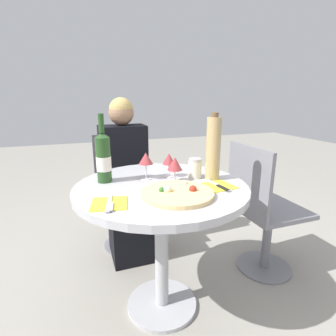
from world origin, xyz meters
TOP-DOWN VIEW (x-y plane):
  - ground_plane at (0.00, 0.00)m, footprint 12.00×12.00m
  - dining_table at (0.00, 0.00)m, footprint 0.89×0.89m
  - chair_behind_diner at (-0.07, 0.80)m, footprint 0.42×0.42m
  - seated_diner at (-0.07, 0.65)m, footprint 0.35×0.44m
  - chair_empty_side at (0.74, 0.09)m, footprint 0.42×0.42m
  - pizza_large at (0.02, -0.17)m, footprint 0.34×0.34m
  - wine_bottle at (-0.27, 0.15)m, footprint 0.08×0.08m
  - tall_carafe at (0.29, -0.01)m, footprint 0.08×0.08m
  - sugar_shaker at (0.21, 0.05)m, footprint 0.07×0.07m
  - wine_glass_front_right at (0.09, 0.03)m, footprint 0.08×0.08m
  - wine_glass_back_left at (-0.05, 0.12)m, footprint 0.08×0.08m
  - wine_glass_back_right at (0.09, 0.12)m, footprint 0.07×0.07m
  - place_setting_left at (-0.29, -0.17)m, footprint 0.18×0.19m
  - place_setting_right at (0.26, -0.13)m, footprint 0.17×0.19m

SIDE VIEW (x-z plane):
  - ground_plane at x=0.00m, z-range 0.00..0.00m
  - chair_behind_diner at x=-0.07m, z-range -0.01..0.90m
  - chair_empty_side at x=0.74m, z-range -0.01..0.90m
  - seated_diner at x=-0.07m, z-range -0.06..1.13m
  - dining_table at x=0.00m, z-range 0.24..1.00m
  - place_setting_left at x=-0.29m, z-range 0.76..0.77m
  - place_setting_right at x=0.26m, z-range 0.76..0.77m
  - pizza_large at x=0.02m, z-range 0.75..0.79m
  - sugar_shaker at x=0.21m, z-range 0.76..0.87m
  - wine_glass_front_right at x=0.09m, z-range 0.79..0.92m
  - wine_glass_back_right at x=0.09m, z-range 0.79..0.93m
  - wine_glass_back_left at x=-0.05m, z-range 0.80..0.95m
  - wine_bottle at x=-0.27m, z-range 0.71..1.07m
  - tall_carafe at x=0.29m, z-range 0.75..1.11m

